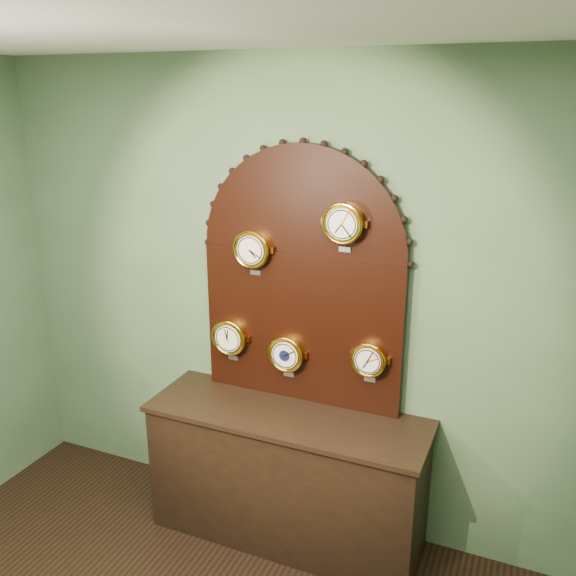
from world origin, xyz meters
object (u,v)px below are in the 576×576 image
at_px(hygrometer, 230,337).
at_px(tide_clock, 369,359).
at_px(shop_counter, 287,478).
at_px(display_board, 302,270).
at_px(barometer, 287,354).
at_px(arabic_clock, 344,223).
at_px(roman_clock, 252,249).

relative_size(hygrometer, tide_clock, 1.09).
bearing_deg(shop_counter, display_board, 90.00).
height_order(display_board, barometer, display_board).
relative_size(arabic_clock, barometer, 1.02).
distance_m(roman_clock, tide_clock, 0.90).
xyz_separation_m(display_board, tide_clock, (0.43, -0.07, -0.44)).
distance_m(display_board, roman_clock, 0.31).
bearing_deg(arabic_clock, display_board, 165.59).
distance_m(hygrometer, tide_clock, 0.87).
height_order(arabic_clock, tide_clock, arabic_clock).
bearing_deg(shop_counter, roman_clock, 150.97).
relative_size(display_board, hygrometer, 5.55).
bearing_deg(roman_clock, arabic_clock, -0.01).
bearing_deg(tide_clock, barometer, -179.93).
xyz_separation_m(shop_counter, hygrometer, (-0.44, 0.15, 0.77)).
height_order(display_board, arabic_clock, display_board).
bearing_deg(hygrometer, shop_counter, -19.26).
relative_size(display_board, roman_clock, 5.61).
height_order(shop_counter, hygrometer, hygrometer).
relative_size(shop_counter, arabic_clock, 5.81).
height_order(arabic_clock, barometer, arabic_clock).
height_order(shop_counter, barometer, barometer).
xyz_separation_m(shop_counter, arabic_clock, (0.26, 0.15, 1.53)).
bearing_deg(shop_counter, hygrometer, 160.74).
bearing_deg(roman_clock, shop_counter, -29.03).
xyz_separation_m(roman_clock, barometer, (0.21, -0.00, -0.61)).
bearing_deg(display_board, arabic_clock, -14.41).
bearing_deg(tide_clock, hygrometer, -179.96).
distance_m(arabic_clock, hygrometer, 1.03).
bearing_deg(arabic_clock, hygrometer, -180.00).
bearing_deg(display_board, shop_counter, -90.00).
xyz_separation_m(arabic_clock, hygrometer, (-0.70, -0.00, -0.76)).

